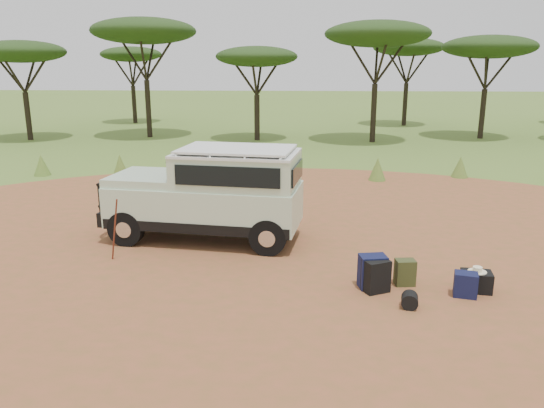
# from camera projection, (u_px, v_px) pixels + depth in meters

# --- Properties ---
(ground) EXTENTS (140.00, 140.00, 0.00)m
(ground) POSITION_uv_depth(u_px,v_px,m) (280.00, 270.00, 10.42)
(ground) COLOR olive
(ground) RESTS_ON ground
(dirt_clearing) EXTENTS (23.00, 23.00, 0.01)m
(dirt_clearing) POSITION_uv_depth(u_px,v_px,m) (280.00, 270.00, 10.41)
(dirt_clearing) COLOR #9C4F33
(dirt_clearing) RESTS_ON ground
(grass_fringe) EXTENTS (36.60, 1.60, 0.90)m
(grass_fringe) POSITION_uv_depth(u_px,v_px,m) (294.00, 167.00, 18.67)
(grass_fringe) COLOR olive
(grass_fringe) RESTS_ON ground
(acacia_treeline) EXTENTS (46.70, 13.20, 6.26)m
(acacia_treeline) POSITION_uv_depth(u_px,v_px,m) (311.00, 45.00, 28.23)
(acacia_treeline) COLOR #2C2519
(acacia_treeline) RESTS_ON ground
(safari_vehicle) EXTENTS (4.60, 2.32, 2.15)m
(safari_vehicle) POSITION_uv_depth(u_px,v_px,m) (211.00, 196.00, 11.95)
(safari_vehicle) COLOR beige
(safari_vehicle) RESTS_ON ground
(walking_staff) EXTENTS (0.29, 0.21, 1.34)m
(walking_staff) POSITION_uv_depth(u_px,v_px,m) (115.00, 230.00, 10.71)
(walking_staff) COLOR maroon
(walking_staff) RESTS_ON ground
(backpack_black) EXTENTS (0.53, 0.48, 0.59)m
(backpack_black) POSITION_uv_depth(u_px,v_px,m) (376.00, 276.00, 9.35)
(backpack_black) COLOR black
(backpack_black) RESTS_ON ground
(backpack_navy) EXTENTS (0.52, 0.41, 0.62)m
(backpack_navy) POSITION_uv_depth(u_px,v_px,m) (372.00, 272.00, 9.51)
(backpack_navy) COLOR #13183E
(backpack_navy) RESTS_ON ground
(backpack_olive) EXTENTS (0.38, 0.29, 0.49)m
(backpack_olive) POSITION_uv_depth(u_px,v_px,m) (405.00, 273.00, 9.64)
(backpack_olive) COLOR #404721
(backpack_olive) RESTS_ON ground
(duffel_navy) EXTENTS (0.44, 0.37, 0.43)m
(duffel_navy) POSITION_uv_depth(u_px,v_px,m) (466.00, 285.00, 9.17)
(duffel_navy) COLOR #13183E
(duffel_navy) RESTS_ON ground
(hard_case) EXTENTS (0.56, 0.43, 0.37)m
(hard_case) POSITION_uv_depth(u_px,v_px,m) (476.00, 282.00, 9.39)
(hard_case) COLOR black
(hard_case) RESTS_ON ground
(stuff_sack) EXTENTS (0.32, 0.32, 0.28)m
(stuff_sack) POSITION_uv_depth(u_px,v_px,m) (410.00, 300.00, 8.76)
(stuff_sack) COLOR black
(stuff_sack) RESTS_ON ground
(safari_hat) EXTENTS (0.32, 0.32, 0.09)m
(safari_hat) POSITION_uv_depth(u_px,v_px,m) (477.00, 270.00, 9.34)
(safari_hat) COLOR beige
(safari_hat) RESTS_ON hard_case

